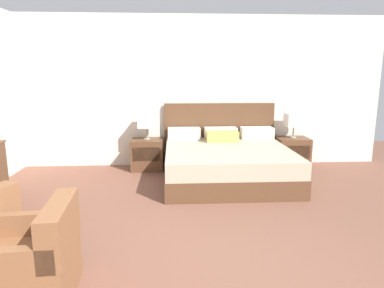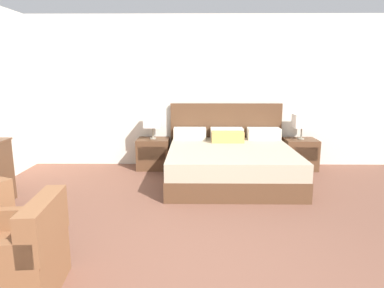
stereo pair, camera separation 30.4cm
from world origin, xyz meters
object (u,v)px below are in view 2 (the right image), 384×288
Objects in this scene: nightstand_right at (300,154)px; table_lamp_right at (302,121)px; bed at (230,162)px; table_lamp_left at (153,121)px; armchair_companion at (16,260)px; nightstand_left at (153,154)px.

table_lamp_right reaches higher than nightstand_right.
bed is at bearing -152.82° from table_lamp_right.
table_lamp_left is 3.68m from armchair_companion.
table_lamp_right reaches higher than armchair_companion.
bed is 3.62× the size of nightstand_left.
nightstand_right is (1.30, 0.67, -0.03)m from bed.
nightstand_right is 1.26× the size of table_lamp_left.
nightstand_left is 1.26× the size of table_lamp_right.
table_lamp_right is (2.61, 0.00, 0.59)m from nightstand_left.
bed reaches higher than nightstand_left.
table_lamp_right is (-0.00, 0.00, 0.59)m from nightstand_right.
table_lamp_left is at bearing 180.00° from table_lamp_right.
bed is 2.64× the size of armchair_companion.
armchair_companion is (-3.20, -3.59, -0.57)m from table_lamp_right.
bed is 1.47m from nightstand_right.
nightstand_right is at bearing 48.23° from armchair_companion.
table_lamp_right is at bearing 0.03° from nightstand_left.
armchair_companion is (-0.60, -3.59, 0.02)m from nightstand_left.
nightstand_right is (2.61, 0.00, 0.00)m from nightstand_left.
table_lamp_left reaches higher than nightstand_right.
bed reaches higher than table_lamp_left.
table_lamp_left is at bearing 152.82° from bed.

